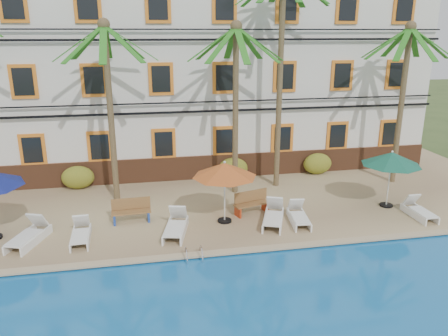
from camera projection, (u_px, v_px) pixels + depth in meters
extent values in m
plane|color=#384C23|center=(220.00, 247.00, 15.55)|extent=(100.00, 100.00, 0.00)
cube|color=tan|center=(201.00, 195.00, 20.20)|extent=(30.00, 12.00, 0.25)
cube|color=tan|center=(225.00, 252.00, 14.62)|extent=(30.00, 0.35, 0.06)
cube|color=silver|center=(186.00, 73.00, 23.36)|extent=(25.00, 6.00, 10.00)
cube|color=brown|center=(195.00, 168.00, 21.80)|extent=(25.00, 0.12, 1.20)
cube|color=orange|center=(33.00, 150.00, 20.08)|extent=(1.15, 0.10, 1.50)
cube|color=black|center=(32.00, 150.00, 20.03)|extent=(0.85, 0.04, 1.20)
cube|color=orange|center=(100.00, 147.00, 20.62)|extent=(1.15, 0.10, 1.50)
cube|color=black|center=(100.00, 147.00, 20.57)|extent=(0.85, 0.04, 1.20)
cube|color=orange|center=(164.00, 144.00, 21.15)|extent=(1.15, 0.10, 1.50)
cube|color=black|center=(164.00, 144.00, 21.11)|extent=(0.85, 0.04, 1.20)
cube|color=orange|center=(224.00, 141.00, 21.69)|extent=(1.15, 0.10, 1.50)
cube|color=black|center=(225.00, 141.00, 21.65)|extent=(0.85, 0.04, 1.20)
cube|color=orange|center=(282.00, 138.00, 22.23)|extent=(1.15, 0.10, 1.50)
cube|color=black|center=(282.00, 139.00, 22.19)|extent=(0.85, 0.04, 1.20)
cube|color=orange|center=(337.00, 136.00, 22.77)|extent=(1.15, 0.10, 1.50)
cube|color=black|center=(338.00, 136.00, 22.72)|extent=(0.85, 0.04, 1.20)
cube|color=orange|center=(390.00, 133.00, 23.31)|extent=(1.15, 0.10, 1.50)
cube|color=black|center=(390.00, 134.00, 23.26)|extent=(0.85, 0.04, 1.20)
cube|color=orange|center=(23.00, 82.00, 19.15)|extent=(1.15, 0.10, 1.50)
cube|color=black|center=(23.00, 82.00, 19.10)|extent=(0.85, 0.04, 1.20)
cube|color=orange|center=(94.00, 80.00, 19.69)|extent=(1.15, 0.10, 1.50)
cube|color=black|center=(94.00, 80.00, 19.64)|extent=(0.85, 0.04, 1.20)
cube|color=orange|center=(161.00, 79.00, 20.23)|extent=(1.15, 0.10, 1.50)
cube|color=black|center=(161.00, 79.00, 20.18)|extent=(0.85, 0.04, 1.20)
cube|color=orange|center=(224.00, 78.00, 20.77)|extent=(1.15, 0.10, 1.50)
cube|color=black|center=(225.00, 78.00, 20.72)|extent=(0.85, 0.04, 1.20)
cube|color=orange|center=(285.00, 77.00, 21.31)|extent=(1.15, 0.10, 1.50)
cube|color=black|center=(285.00, 77.00, 21.26)|extent=(0.85, 0.04, 1.20)
cube|color=orange|center=(342.00, 75.00, 21.85)|extent=(1.15, 0.10, 1.50)
cube|color=black|center=(342.00, 76.00, 21.80)|extent=(0.85, 0.04, 1.20)
cube|color=orange|center=(396.00, 74.00, 22.39)|extent=(1.15, 0.10, 1.50)
cube|color=black|center=(397.00, 75.00, 22.34)|extent=(0.85, 0.04, 1.20)
cube|color=orange|center=(13.00, 4.00, 18.20)|extent=(1.15, 0.10, 1.50)
cube|color=black|center=(13.00, 4.00, 18.15)|extent=(0.85, 0.04, 1.20)
cube|color=orange|center=(87.00, 5.00, 18.74)|extent=(1.15, 0.10, 1.50)
cube|color=black|center=(87.00, 5.00, 18.69)|extent=(0.85, 0.04, 1.20)
cube|color=orange|center=(158.00, 6.00, 19.27)|extent=(1.15, 0.10, 1.50)
cube|color=black|center=(158.00, 5.00, 19.23)|extent=(0.85, 0.04, 1.20)
cube|color=orange|center=(224.00, 6.00, 19.81)|extent=(1.15, 0.10, 1.50)
cube|color=black|center=(225.00, 6.00, 19.77)|extent=(0.85, 0.04, 1.20)
cube|color=orange|center=(287.00, 7.00, 20.35)|extent=(1.15, 0.10, 1.50)
cube|color=black|center=(288.00, 7.00, 20.31)|extent=(0.85, 0.04, 1.20)
cube|color=orange|center=(347.00, 8.00, 20.89)|extent=(1.15, 0.10, 1.50)
cube|color=black|center=(348.00, 8.00, 20.84)|extent=(0.85, 0.04, 1.20)
cube|color=orange|center=(404.00, 8.00, 21.43)|extent=(1.15, 0.10, 1.50)
cube|color=black|center=(405.00, 8.00, 21.38)|extent=(0.85, 0.04, 1.20)
cube|color=black|center=(194.00, 112.00, 20.82)|extent=(25.00, 0.08, 0.10)
cube|color=black|center=(194.00, 102.00, 20.69)|extent=(25.00, 0.08, 0.06)
cube|color=black|center=(193.00, 40.00, 19.84)|extent=(25.00, 0.08, 0.10)
cube|color=black|center=(193.00, 29.00, 19.70)|extent=(25.00, 0.08, 0.06)
cylinder|color=brown|center=(111.00, 117.00, 18.25)|extent=(0.26, 0.26, 7.38)
sphere|color=brown|center=(104.00, 24.00, 17.15)|extent=(0.50, 0.50, 0.50)
cube|color=#206A19|center=(107.00, 42.00, 18.33)|extent=(0.28, 2.08, 1.44)
cube|color=#206A19|center=(88.00, 42.00, 17.91)|extent=(1.67, 1.67, 1.44)
cube|color=#206A19|center=(78.00, 43.00, 17.18)|extent=(2.08, 0.28, 1.44)
cube|color=#206A19|center=(84.00, 43.00, 16.55)|extent=(1.67, 1.67, 1.44)
cube|color=#206A19|center=(103.00, 43.00, 16.40)|extent=(0.28, 2.08, 1.44)
cube|color=#206A19|center=(123.00, 43.00, 16.81)|extent=(1.67, 1.67, 1.44)
cube|color=#206A19|center=(131.00, 43.00, 17.55)|extent=(2.08, 0.28, 1.44)
cube|color=#206A19|center=(124.00, 42.00, 18.18)|extent=(1.67, 1.67, 1.44)
cylinder|color=brown|center=(236.00, 114.00, 19.15)|extent=(0.26, 0.26, 7.32)
sphere|color=brown|center=(236.00, 26.00, 18.06)|extent=(0.50, 0.50, 0.50)
cube|color=#206A19|center=(231.00, 43.00, 19.24)|extent=(0.28, 2.08, 1.44)
cube|color=#206A19|center=(216.00, 43.00, 18.82)|extent=(1.67, 1.67, 1.44)
cube|color=#206A19|center=(212.00, 44.00, 18.08)|extent=(2.08, 0.28, 1.44)
cube|color=#206A19|center=(222.00, 44.00, 17.45)|extent=(1.67, 1.67, 1.44)
cube|color=#206A19|center=(242.00, 44.00, 17.30)|extent=(0.28, 2.08, 1.44)
cube|color=#206A19|center=(257.00, 44.00, 17.72)|extent=(1.67, 1.67, 1.44)
cube|color=#206A19|center=(260.00, 44.00, 18.45)|extent=(2.08, 0.28, 1.44)
cube|color=#206A19|center=(249.00, 43.00, 19.08)|extent=(1.67, 1.67, 1.44)
cylinder|color=brown|center=(280.00, 85.00, 19.68)|extent=(0.26, 0.26, 9.59)
cylinder|color=brown|center=(401.00, 108.00, 20.56)|extent=(0.26, 0.26, 7.32)
sphere|color=brown|center=(411.00, 26.00, 19.47)|extent=(0.50, 0.50, 0.50)
cube|color=#206A19|center=(396.00, 42.00, 20.65)|extent=(0.28, 2.08, 1.44)
cube|color=#206A19|center=(385.00, 43.00, 20.23)|extent=(1.67, 1.67, 1.44)
cube|color=#206A19|center=(388.00, 43.00, 19.49)|extent=(2.08, 0.28, 1.44)
cube|color=#206A19|center=(403.00, 43.00, 18.86)|extent=(1.67, 1.67, 1.44)
cube|color=#206A19|center=(423.00, 43.00, 18.71)|extent=(0.28, 2.08, 1.44)
cube|color=#206A19|center=(434.00, 43.00, 19.13)|extent=(1.67, 1.67, 1.44)
cube|color=#206A19|center=(429.00, 43.00, 19.86)|extent=(2.08, 0.28, 1.44)
cube|color=#206A19|center=(414.00, 42.00, 20.49)|extent=(1.67, 1.67, 1.44)
ellipsoid|color=#2E5919|center=(78.00, 177.00, 20.50)|extent=(1.50, 0.90, 1.10)
ellipsoid|color=#2E5919|center=(233.00, 169.00, 21.83)|extent=(1.50, 0.90, 1.10)
ellipsoid|color=#2E5919|center=(317.00, 164.00, 22.64)|extent=(1.50, 0.90, 1.10)
cylinder|color=black|center=(225.00, 221.00, 17.05)|extent=(0.55, 0.55, 0.08)
cylinder|color=silver|center=(225.00, 193.00, 16.71)|extent=(0.06, 0.06, 2.37)
cone|color=#B1501F|center=(225.00, 170.00, 16.43)|extent=(2.47, 2.47, 0.54)
sphere|color=silver|center=(225.00, 162.00, 16.34)|extent=(0.10, 0.10, 0.10)
cylinder|color=black|center=(386.00, 205.00, 18.57)|extent=(0.55, 0.55, 0.08)
cylinder|color=silver|center=(389.00, 180.00, 18.23)|extent=(0.06, 0.06, 2.35)
cone|color=#145542|center=(392.00, 159.00, 17.95)|extent=(2.45, 2.45, 0.54)
sphere|color=silver|center=(392.00, 152.00, 17.86)|extent=(0.10, 0.10, 0.10)
cube|color=white|center=(24.00, 238.00, 14.96)|extent=(1.05, 1.50, 0.06)
cube|color=white|center=(38.00, 220.00, 15.78)|extent=(0.76, 0.69, 0.68)
cube|color=white|center=(21.00, 239.00, 15.31)|extent=(0.71, 1.85, 0.31)
cube|color=white|center=(37.00, 240.00, 15.21)|extent=(0.71, 1.85, 0.31)
cube|color=white|center=(80.00, 236.00, 15.16)|extent=(0.60, 1.24, 0.06)
cube|color=white|center=(81.00, 221.00, 15.89)|extent=(0.58, 0.47, 0.61)
cube|color=white|center=(73.00, 238.00, 15.37)|extent=(0.11, 1.74, 0.28)
cube|color=white|center=(89.00, 237.00, 15.49)|extent=(0.11, 1.74, 0.28)
cube|color=white|center=(174.00, 229.00, 15.65)|extent=(0.94, 1.49, 0.06)
cube|color=white|center=(178.00, 212.00, 16.49)|extent=(0.74, 0.64, 0.69)
cube|color=white|center=(167.00, 230.00, 15.97)|extent=(0.52, 1.92, 0.32)
cube|color=white|center=(184.00, 230.00, 15.94)|extent=(0.52, 1.92, 0.32)
cube|color=white|center=(273.00, 218.00, 16.51)|extent=(1.10, 1.52, 0.06)
cube|color=white|center=(275.00, 203.00, 17.33)|extent=(0.78, 0.71, 0.69)
cube|color=white|center=(265.00, 219.00, 16.87)|extent=(0.77, 1.86, 0.32)
cube|color=white|center=(282.00, 221.00, 16.75)|extent=(0.77, 1.86, 0.32)
cube|color=white|center=(300.00, 218.00, 16.63)|extent=(0.73, 1.30, 0.06)
cube|color=white|center=(296.00, 204.00, 17.38)|extent=(0.63, 0.53, 0.62)
cube|color=white|center=(291.00, 220.00, 16.89)|extent=(0.29, 1.75, 0.29)
cube|color=white|center=(306.00, 219.00, 16.92)|extent=(0.29, 1.75, 0.29)
cube|color=white|center=(423.00, 212.00, 17.18)|extent=(0.56, 1.21, 0.06)
cube|color=white|center=(411.00, 200.00, 17.90)|extent=(0.56, 0.45, 0.60)
cube|color=white|center=(413.00, 214.00, 17.39)|extent=(0.06, 1.72, 0.28)
cube|color=white|center=(425.00, 213.00, 17.50)|extent=(0.06, 1.72, 0.28)
cube|color=olive|center=(131.00, 212.00, 16.88)|extent=(1.52, 0.53, 0.06)
cube|color=olive|center=(131.00, 203.00, 17.00)|extent=(1.50, 0.14, 0.45)
cube|color=#1B3C99|center=(114.00, 219.00, 16.79)|extent=(0.10, 0.45, 0.40)
cube|color=#1B3C99|center=(148.00, 216.00, 17.09)|extent=(0.10, 0.45, 0.40)
cube|color=olive|center=(252.00, 204.00, 17.67)|extent=(1.57, 0.86, 0.06)
cube|color=olive|center=(249.00, 196.00, 17.78)|extent=(1.45, 0.49, 0.45)
cube|color=#A52F12|center=(238.00, 212.00, 17.45)|extent=(0.21, 0.45, 0.40)
cube|color=#A52F12|center=(265.00, 206.00, 18.03)|extent=(0.21, 0.45, 0.40)
torus|color=silver|center=(186.00, 258.00, 14.30)|extent=(0.04, 0.74, 0.74)
torus|color=silver|center=(201.00, 257.00, 14.39)|extent=(0.04, 0.74, 0.74)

